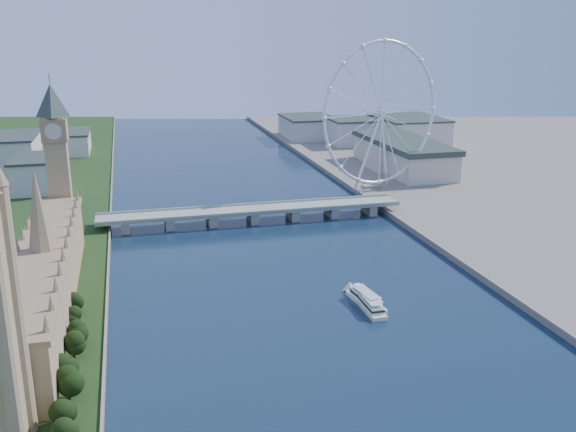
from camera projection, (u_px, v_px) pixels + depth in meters
name	position (u px, v px, depth m)	size (l,w,h in m)	color
tree_row	(63.00, 411.00, 219.99)	(8.66, 200.66, 20.06)	black
parliament_range	(46.00, 279.00, 310.43)	(24.00, 200.00, 70.00)	tan
big_ben	(56.00, 143.00, 397.42)	(20.02, 20.02, 110.00)	tan
westminster_bridge	(253.00, 213.00, 465.01)	(220.00, 22.00, 9.50)	gray
london_eye	(381.00, 114.00, 527.60)	(113.60, 39.12, 124.30)	silver
county_hall	(402.00, 172.00, 629.26)	(54.00, 144.00, 35.00)	beige
city_skyline	(242.00, 139.00, 713.34)	(505.00, 280.00, 32.00)	beige
tour_boat_near	(366.00, 304.00, 326.42)	(8.44, 32.87, 7.29)	white
tour_boat_far	(370.00, 310.00, 319.76)	(7.99, 31.19, 6.91)	beige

